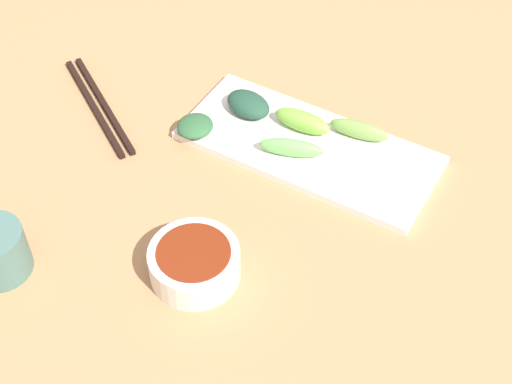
% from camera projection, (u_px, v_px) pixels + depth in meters
% --- Properties ---
extents(tabletop, '(2.10, 2.10, 0.02)m').
position_uv_depth(tabletop, '(250.00, 219.00, 0.97)').
color(tabletop, '#A37A50').
rests_on(tabletop, ground).
extents(sauce_bowl, '(0.11, 0.11, 0.04)m').
position_uv_depth(sauce_bowl, '(194.00, 262.00, 0.88)').
color(sauce_bowl, silver).
rests_on(sauce_bowl, tabletop).
extents(serving_plate, '(0.15, 0.35, 0.01)m').
position_uv_depth(serving_plate, '(308.00, 148.00, 1.03)').
color(serving_plate, white).
rests_on(serving_plate, tabletop).
extents(broccoli_stalk_0, '(0.03, 0.08, 0.03)m').
position_uv_depth(broccoli_stalk_0, '(359.00, 130.00, 1.03)').
color(broccoli_stalk_0, '#74A44A').
rests_on(broccoli_stalk_0, serving_plate).
extents(broccoli_leafy_1, '(0.05, 0.05, 0.02)m').
position_uv_depth(broccoli_leafy_1, '(195.00, 126.00, 1.04)').
color(broccoli_leafy_1, '#2D5C35').
rests_on(broccoli_leafy_1, serving_plate).
extents(broccoli_stalk_2, '(0.05, 0.09, 0.03)m').
position_uv_depth(broccoli_stalk_2, '(292.00, 148.00, 1.01)').
color(broccoli_stalk_2, '#69BB5A').
rests_on(broccoli_stalk_2, serving_plate).
extents(broccoli_leafy_3, '(0.06, 0.08, 0.03)m').
position_uv_depth(broccoli_leafy_3, '(248.00, 104.00, 1.07)').
color(broccoli_leafy_3, '#214734').
rests_on(broccoli_leafy_3, serving_plate).
extents(broccoli_stalk_4, '(0.03, 0.08, 0.03)m').
position_uv_depth(broccoli_stalk_4, '(303.00, 121.00, 1.04)').
color(broccoli_stalk_4, '#7ABC41').
rests_on(broccoli_stalk_4, serving_plate).
extents(chopsticks, '(0.14, 0.21, 0.01)m').
position_uv_depth(chopsticks, '(99.00, 106.00, 1.10)').
color(chopsticks, black).
rests_on(chopsticks, tabletop).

